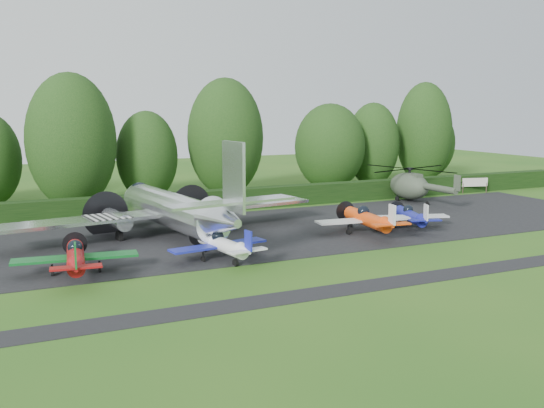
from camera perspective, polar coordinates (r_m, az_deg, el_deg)
name	(u,v)px	position (r m, az deg, el deg)	size (l,w,h in m)	color
ground	(312,262)	(39.27, 3.78, -5.46)	(160.00, 160.00, 0.00)	#255819
apron	(252,233)	(48.05, -1.94, -2.73)	(70.00, 18.00, 0.01)	black
taxiway_verge	(364,287)	(34.32, 8.61, -7.71)	(70.00, 2.00, 0.00)	black
hedgerow	(207,211)	(58.16, -6.16, -0.69)	(90.00, 1.60, 2.00)	black
transport_plane	(173,210)	(45.84, -9.27, -0.56)	(25.26, 19.37, 8.09)	white
light_plane_red	(75,257)	(37.63, -18.01, -4.73)	(7.25, 7.63, 2.79)	maroon
light_plane_white	(222,244)	(39.49, -4.73, -3.79)	(6.70, 7.04, 2.57)	white
light_plane_orange	(367,219)	(47.78, 8.93, -1.38)	(7.81, 8.21, 3.00)	#EE460E
light_plane_blue	(410,216)	(50.85, 12.88, -1.08)	(6.66, 7.01, 2.56)	navy
helicopter	(410,184)	(64.97, 12.83, 1.89)	(11.14, 13.05, 3.59)	#3B4837
sign_board	(475,183)	(73.65, 18.56, 1.89)	(3.12, 0.12, 1.76)	#3F3326
tree_0	(429,143)	(88.17, 14.53, 5.57)	(7.22, 7.22, 9.64)	black
tree_2	(226,137)	(67.53, -4.40, 6.27)	(8.41, 8.41, 13.05)	black
tree_3	(147,156)	(65.06, -11.68, 4.42)	(6.40, 6.40, 9.49)	black
tree_4	(71,141)	(61.85, -18.36, 5.62)	(8.55, 8.55, 13.18)	black
tree_5	(330,147)	(72.76, 5.46, 5.37)	(8.38, 8.38, 10.29)	black
tree_6	(424,133)	(81.53, 14.10, 6.51)	(7.16, 7.16, 13.03)	black
tree_8	(373,145)	(76.96, 9.46, 5.53)	(6.61, 6.61, 10.41)	black
tree_11	(423,138)	(81.76, 13.98, 6.03)	(6.51, 6.51, 11.64)	black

